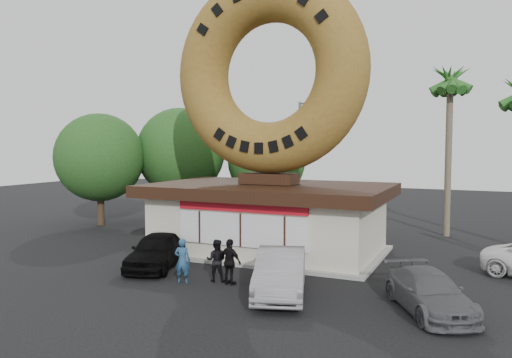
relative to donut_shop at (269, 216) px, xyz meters
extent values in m
plane|color=black|center=(0.00, -5.98, -1.77)|extent=(90.00, 90.00, 0.00)
cube|color=beige|center=(0.00, 0.02, -0.27)|extent=(10.00, 6.00, 3.00)
cube|color=#999993|center=(0.00, 0.02, -1.69)|extent=(10.60, 6.60, 0.15)
cube|color=#3F3F3F|center=(0.00, 0.02, 1.28)|extent=(10.00, 6.00, 0.10)
cube|color=black|center=(0.00, 0.02, 1.23)|extent=(11.20, 7.20, 0.55)
cube|color=silver|center=(0.00, -3.03, -0.22)|extent=(6.00, 0.12, 1.40)
cube|color=red|center=(0.00, -3.05, 0.78)|extent=(6.00, 0.10, 0.45)
cube|color=black|center=(0.00, 0.02, 1.78)|extent=(2.60, 1.40, 0.50)
torus|color=olive|center=(0.00, 0.02, 6.76)|extent=(9.46, 2.41, 9.46)
cylinder|color=#473321|center=(-9.50, 7.02, -0.12)|extent=(0.44, 0.44, 3.30)
sphere|color=#244619|center=(-9.50, 7.02, 2.88)|extent=(6.00, 6.00, 6.00)
cylinder|color=#473321|center=(-4.00, 9.02, -0.34)|extent=(0.44, 0.44, 2.86)
sphere|color=#244619|center=(-4.00, 9.02, 2.26)|extent=(5.20, 5.20, 5.20)
cylinder|color=#473321|center=(-13.00, 3.02, -0.23)|extent=(0.44, 0.44, 3.08)
sphere|color=#244619|center=(-13.00, 3.02, 2.57)|extent=(5.60, 5.60, 5.60)
cylinder|color=#726651|center=(7.50, 8.02, 2.73)|extent=(0.36, 0.36, 9.00)
cylinder|color=#59595E|center=(-2.00, 10.02, 2.23)|extent=(0.18, 0.18, 8.00)
cylinder|color=#59595E|center=(-1.10, 10.02, 6.13)|extent=(1.80, 0.12, 0.12)
cube|color=#59595E|center=(-0.20, 10.02, 6.08)|extent=(0.45, 0.20, 0.12)
imported|color=navy|center=(-0.86, -6.25, -0.92)|extent=(0.69, 0.54, 1.68)
imported|color=black|center=(0.18, -5.53, -0.96)|extent=(0.92, 0.80, 1.60)
imported|color=black|center=(0.86, -5.73, -0.91)|extent=(1.07, 0.62, 1.71)
imported|color=black|center=(-3.10, -4.78, -1.03)|extent=(2.95, 4.64, 1.47)
imported|color=gray|center=(2.99, -6.07, -1.00)|extent=(3.01, 4.94, 1.54)
imported|color=#5B5D61|center=(7.85, -5.84, -1.15)|extent=(3.55, 4.58, 1.24)
camera|label=1|loc=(9.21, -21.81, 3.41)|focal=35.00mm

